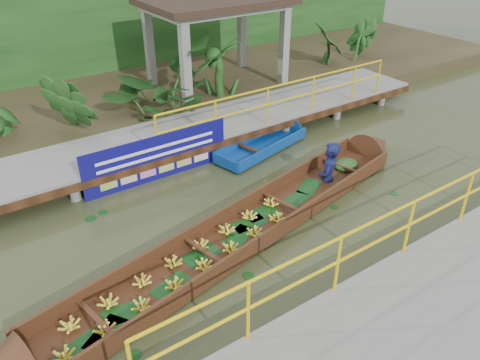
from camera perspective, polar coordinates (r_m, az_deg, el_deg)
ground at (r=9.97m, az=2.04°, el=-4.03°), size 80.00×80.00×0.00m
land_strip at (r=15.85m, az=-14.43°, el=9.64°), size 30.00×8.00×0.45m
far_dock at (r=12.29m, az=-7.38°, el=5.42°), size 16.00×2.06×1.66m
near_dock at (r=8.35m, az=25.97°, el=-13.32°), size 18.00×2.40×1.73m
pavilion at (r=15.36m, az=-2.95°, el=19.97°), size 4.40×3.00×3.00m
foliage_backdrop at (r=17.65m, az=-18.37°, el=17.26°), size 30.00×0.80×4.00m
vendor_boat at (r=9.38m, az=2.07°, el=-4.66°), size 10.97×3.23×2.35m
moored_blue_boat at (r=12.94m, az=4.82°, el=5.26°), size 3.34×1.55×0.77m
blue_banner at (r=11.08m, az=-9.96°, el=2.68°), size 3.63×0.04×1.14m
tropical_plants at (r=14.50m, az=-3.23°, el=13.42°), size 14.48×1.48×1.85m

